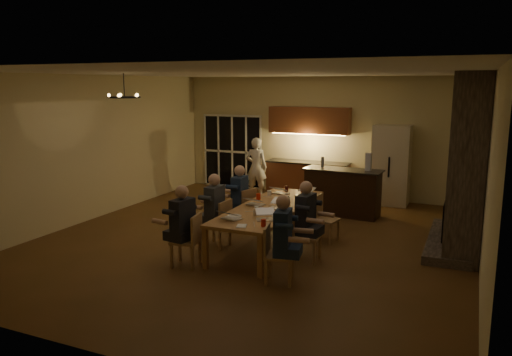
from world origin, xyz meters
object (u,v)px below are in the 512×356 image
object	(u,v)px
person_left_far	(240,199)
redcup_far	(303,189)
person_left_near	(183,226)
can_cola	(287,189)
redcup_mid	(258,197)
chair_right_mid	(307,236)
plate_near	(278,216)
person_right_near	(283,240)
person_right_mid	(306,221)
redcup_near	(263,223)
chair_right_near	(280,255)
bar_blender	(368,162)
chair_right_far	(326,219)
mug_mid	(287,198)
standing_person	(256,167)
mug_front	(256,209)
laptop_d	(278,203)
chair_left_mid	(217,223)
laptop_e	(281,188)
chair_left_near	(186,240)
can_right	(297,201)
can_silver	(255,212)
refrigerator	(391,165)
person_left_mid	(215,210)
laptop_c	(256,199)
dining_table	(270,226)
chandelier	(125,97)
laptop_b	(266,213)
chair_left_far	(242,209)
bar_bottle	(323,162)
plate_left	(234,216)
laptop_a	(232,212)
bar_island	(342,192)
plate_far	(302,200)

from	to	relation	value
person_left_far	redcup_far	xyz separation A→B (m)	(1.06, 0.87, 0.12)
person_left_near	can_cola	bearing A→B (deg)	175.49
redcup_mid	redcup_far	bearing A→B (deg)	60.66
chair_right_mid	plate_near	xyz separation A→B (m)	(-0.50, -0.07, 0.31)
person_right_near	person_right_mid	distance (m)	1.16
redcup_near	chair_right_near	bearing A→B (deg)	-39.19
person_left_far	bar_blender	bearing A→B (deg)	133.38
chair_right_far	mug_mid	distance (m)	0.85
standing_person	redcup_far	xyz separation A→B (m)	(2.07, -2.26, 0.01)
mug_front	laptop_d	bearing A→B (deg)	54.48
chair_left_mid	standing_person	size ratio (longest dim) A/B	0.56
laptop_e	plate_near	xyz separation A→B (m)	(0.61, -1.72, -0.10)
chair_left_near	redcup_far	bearing A→B (deg)	151.42
can_cola	can_right	distance (m)	1.14
chair_right_far	laptop_d	size ratio (longest dim) A/B	2.78
chair_left_mid	can_silver	size ratio (longest dim) A/B	7.42
chair_left_near	chair_right_mid	xyz separation A→B (m)	(1.77, 1.05, 0.00)
person_right_near	plate_near	world-z (taller)	person_right_near
standing_person	redcup_mid	distance (m)	3.61
refrigerator	plate_near	world-z (taller)	refrigerator
chair_left_mid	person_right_mid	bearing A→B (deg)	93.58
person_left_mid	laptop_c	xyz separation A→B (m)	(0.62, 0.47, 0.17)
dining_table	chandelier	xyz separation A→B (m)	(-2.70, -0.68, 2.38)
redcup_far	can_silver	xyz separation A→B (m)	(-0.13, -2.19, 0.00)
laptop_b	can_right	bearing A→B (deg)	55.40
chair_left_far	person_left_near	size ratio (longest dim) A/B	0.64
chair_left_far	can_silver	size ratio (longest dim) A/B	7.42
chair_left_near	bar_bottle	world-z (taller)	bar_bottle
plate_left	chair_right_near	bearing A→B (deg)	-31.96
redcup_far	person_left_mid	bearing A→B (deg)	-118.93
laptop_b	laptop_a	bearing A→B (deg)	166.79
person_left_far	plate_left	distance (m)	1.63
can_cola	can_right	world-z (taller)	same
bar_island	chair_left_far	distance (m)	2.60
bar_bottle	mug_front	bearing A→B (deg)	-94.23
person_left_mid	laptop_e	world-z (taller)	person_left_mid
can_right	laptop_c	bearing A→B (deg)	-151.50
can_silver	redcup_mid	bearing A→B (deg)	110.83
person_left_mid	mug_mid	distance (m)	1.48
refrigerator	dining_table	size ratio (longest dim) A/B	0.61
chair_right_far	laptop_b	bearing A→B (deg)	168.83
dining_table	can_right	bearing A→B (deg)	42.08
person_right_near	laptop_d	distance (m)	1.69
chair_right_mid	redcup_mid	world-z (taller)	chair_right_mid
can_cola	bar_blender	bearing A→B (deg)	44.44
chair_left_mid	laptop_a	distance (m)	0.97
person_right_near	plate_far	distance (m)	2.38
can_silver	plate_near	distance (m)	0.41
can_right	bar_blender	xyz separation A→B (m)	(0.86, 2.39, 0.47)
person_right_near	dining_table	bearing A→B (deg)	17.84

